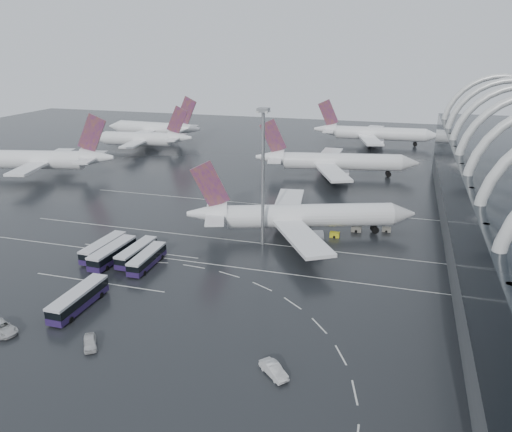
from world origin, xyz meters
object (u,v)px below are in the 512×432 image
(gse_cart_belly_c, at_px, (287,228))
(gse_cart_belly_e, at_px, (332,215))
(airliner_main, at_px, (298,216))
(van_curve_b, at_px, (90,342))
(van_curve_c, at_px, (274,370))
(bus_row_far_c, at_px, (78,299))
(jet_remote_west, at_px, (46,160))
(airliner_gate_c, at_px, (373,134))
(bus_row_near_b, at_px, (113,253))
(van_curve_a, at_px, (1,328))
(floodlight_mast, at_px, (263,161))
(gse_cart_belly_a, at_px, (335,235))
(bus_row_near_a, at_px, (104,248))
(bus_row_near_d, at_px, (147,259))
(bus_row_near_c, at_px, (137,252))
(jet_remote_far, at_px, (155,129))
(jet_remote_mid, at_px, (144,139))
(gse_cart_belly_b, at_px, (356,229))
(airliner_gate_b, at_px, (333,162))
(gse_cart_belly_d, at_px, (386,229))

(gse_cart_belly_c, bearing_deg, gse_cart_belly_e, 54.16)
(airliner_main, distance_m, van_curve_b, 58.83)
(van_curve_c, bearing_deg, bus_row_far_c, 119.72)
(jet_remote_west, height_order, bus_row_far_c, jet_remote_west)
(airliner_gate_c, xyz_separation_m, bus_row_near_b, (-43.30, -145.61, -3.07))
(van_curve_a, distance_m, floodlight_mast, 58.94)
(van_curve_a, bearing_deg, gse_cart_belly_a, -18.35)
(jet_remote_west, height_order, floodlight_mast, floodlight_mast)
(bus_row_near_a, distance_m, bus_row_near_b, 4.08)
(bus_row_near_b, bearing_deg, bus_row_near_d, -89.56)
(airliner_gate_c, xyz_separation_m, bus_row_near_c, (-38.76, -143.68, -3.21))
(jet_remote_far, relative_size, bus_row_far_c, 3.51)
(airliner_gate_c, xyz_separation_m, gse_cart_belly_a, (-0.30, -118.52, -4.32))
(jet_remote_mid, xyz_separation_m, bus_row_near_c, (53.99, -102.62, -3.24))
(van_curve_b, bearing_deg, gse_cart_belly_b, 25.77)
(jet_remote_west, bearing_deg, bus_row_far_c, 117.72)
(bus_row_far_c, bearing_deg, gse_cart_belly_c, -28.37)
(airliner_gate_b, height_order, jet_remote_mid, airliner_gate_b)
(jet_remote_mid, bearing_deg, floodlight_mast, 123.88)
(jet_remote_west, xyz_separation_m, gse_cart_belly_d, (115.38, -22.13, -5.03))
(bus_row_near_c, height_order, bus_row_near_d, bus_row_near_c)
(jet_remote_far, relative_size, van_curve_c, 9.33)
(gse_cart_belly_a, bearing_deg, bus_row_near_d, -141.79)
(bus_row_near_c, height_order, gse_cart_belly_d, bus_row_near_c)
(van_curve_a, relative_size, gse_cart_belly_d, 3.05)
(gse_cart_belly_d, bearing_deg, floodlight_mast, -148.44)
(floodlight_mast, bearing_deg, van_curve_b, -106.68)
(van_curve_b, bearing_deg, jet_remote_mid, 80.06)
(jet_remote_west, distance_m, van_curve_c, 132.97)
(van_curve_a, relative_size, van_curve_c, 1.22)
(airliner_main, height_order, jet_remote_far, jet_remote_far)
(bus_row_near_a, bearing_deg, jet_remote_west, 49.17)
(gse_cart_belly_a, bearing_deg, airliner_main, -174.49)
(jet_remote_mid, distance_m, van_curve_b, 147.64)
(van_curve_a, bearing_deg, gse_cart_belly_c, -9.49)
(floodlight_mast, xyz_separation_m, gse_cart_belly_c, (3.27, 10.70, -18.84))
(jet_remote_west, bearing_deg, jet_remote_far, -107.59)
(airliner_main, distance_m, floodlight_mast, 18.11)
(airliner_main, xyz_separation_m, bus_row_near_d, (-26.02, -26.53, -2.94))
(jet_remote_far, distance_m, van_curve_b, 170.33)
(jet_remote_west, bearing_deg, gse_cart_belly_b, 154.11)
(bus_row_near_c, distance_m, gse_cart_belly_c, 37.67)
(bus_row_near_c, bearing_deg, floodlight_mast, -53.56)
(gse_cart_belly_c, bearing_deg, bus_row_far_c, -118.41)
(floodlight_mast, xyz_separation_m, gse_cart_belly_d, (26.84, 16.49, -18.83))
(jet_remote_far, xyz_separation_m, gse_cart_belly_a, (98.46, -99.66, -4.84))
(van_curve_c, xyz_separation_m, gse_cart_belly_a, (0.73, 54.51, -0.24))
(airliner_gate_c, bearing_deg, van_curve_c, -93.13)
(airliner_main, bearing_deg, bus_row_near_b, -162.13)
(airliner_gate_c, xyz_separation_m, jet_remote_mid, (-92.75, -41.06, 0.03))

